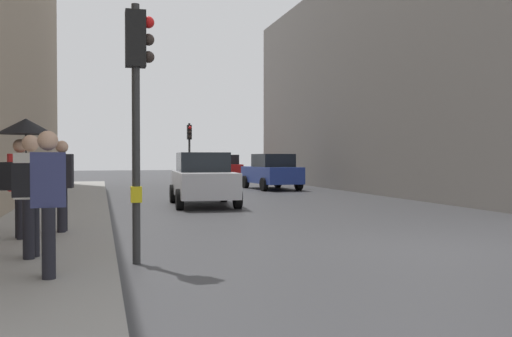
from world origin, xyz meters
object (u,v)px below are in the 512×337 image
object	(u,v)px
car_blue_van	(272,172)
car_silver_hatchback	(203,179)
pedestrian_with_black_backpack	(28,188)
traffic_light_near_left	(137,85)
pedestrian_with_umbrella	(24,144)
pedestrian_in_dark_coat	(62,182)
pedestrian_with_grey_backpack	(44,194)
traffic_light_far_median	(189,142)
car_red_sedan	(224,168)

from	to	relation	value
car_blue_van	car_silver_hatchback	bearing A→B (deg)	-121.07
car_blue_van	pedestrian_with_black_backpack	world-z (taller)	pedestrian_with_black_backpack
pedestrian_with_black_backpack	traffic_light_near_left	bearing A→B (deg)	-0.94
pedestrian_with_umbrella	pedestrian_with_black_backpack	distance (m)	2.21
traffic_light_near_left	pedestrian_with_umbrella	distance (m)	2.93
pedestrian_in_dark_coat	pedestrian_with_grey_backpack	bearing A→B (deg)	-89.10
traffic_light_near_left	car_silver_hatchback	world-z (taller)	traffic_light_near_left
pedestrian_with_black_backpack	pedestrian_in_dark_coat	size ratio (longest dim) A/B	1.00
car_silver_hatchback	pedestrian_with_grey_backpack	xyz separation A→B (m)	(-3.94, -11.18, 0.29)
car_silver_hatchback	pedestrian_with_umbrella	xyz separation A→B (m)	(-4.60, -7.64, 0.96)
traffic_light_far_median	car_blue_van	world-z (taller)	traffic_light_far_median
car_silver_hatchback	car_red_sedan	world-z (taller)	same
car_blue_van	car_silver_hatchback	distance (m)	9.54
traffic_light_far_median	car_silver_hatchback	xyz separation A→B (m)	(-1.67, -13.74, -1.58)
pedestrian_with_umbrella	car_blue_van	bearing A→B (deg)	58.95
traffic_light_near_left	pedestrian_in_dark_coat	distance (m)	3.50
traffic_light_far_median	pedestrian_with_umbrella	xyz separation A→B (m)	(-6.27, -21.38, -0.62)
car_silver_hatchback	pedestrian_with_grey_backpack	world-z (taller)	pedestrian_with_grey_backpack
car_red_sedan	traffic_light_near_left	bearing A→B (deg)	-104.82
traffic_light_far_median	pedestrian_with_grey_backpack	world-z (taller)	traffic_light_far_median
pedestrian_with_umbrella	pedestrian_with_grey_backpack	world-z (taller)	pedestrian_with_umbrella
car_blue_van	car_red_sedan	bearing A→B (deg)	90.23
car_red_sedan	pedestrian_in_dark_coat	world-z (taller)	pedestrian_in_dark_coat
traffic_light_far_median	pedestrian_with_grey_backpack	distance (m)	25.57
car_blue_van	pedestrian_with_umbrella	size ratio (longest dim) A/B	2.02
traffic_light_near_left	pedestrian_with_grey_backpack	world-z (taller)	traffic_light_near_left
car_silver_hatchback	car_red_sedan	size ratio (longest dim) A/B	1.01
car_blue_van	pedestrian_in_dark_coat	distance (m)	17.50
car_blue_van	pedestrian_with_grey_backpack	size ratio (longest dim) A/B	2.44
pedestrian_with_grey_backpack	pedestrian_in_dark_coat	size ratio (longest dim) A/B	1.00
traffic_light_far_median	car_red_sedan	distance (m)	6.43
traffic_light_far_median	pedestrian_in_dark_coat	bearing A→B (deg)	-105.40
pedestrian_with_umbrella	traffic_light_near_left	bearing A→B (deg)	-48.79
car_blue_van	pedestrian_in_dark_coat	bearing A→B (deg)	-120.69
car_silver_hatchback	pedestrian_in_dark_coat	size ratio (longest dim) A/B	2.42
traffic_light_far_median	pedestrian_with_umbrella	bearing A→B (deg)	-106.34
car_silver_hatchback	pedestrian_with_umbrella	size ratio (longest dim) A/B	2.00
pedestrian_in_dark_coat	traffic_light_far_median	bearing A→B (deg)	74.60
car_silver_hatchback	pedestrian_in_dark_coat	bearing A→B (deg)	-120.23
car_silver_hatchback	pedestrian_with_umbrella	world-z (taller)	pedestrian_with_umbrella
car_silver_hatchback	pedestrian_with_black_backpack	distance (m)	10.64
traffic_light_far_median	car_blue_van	xyz separation A→B (m)	(3.25, -5.57, -1.58)
car_silver_hatchback	car_red_sedan	bearing A→B (deg)	75.66
pedestrian_with_black_backpack	pedestrian_with_grey_backpack	bearing A→B (deg)	-76.24
car_blue_van	pedestrian_with_black_backpack	bearing A→B (deg)	-117.26
pedestrian_with_grey_backpack	pedestrian_with_umbrella	bearing A→B (deg)	100.49
car_blue_van	car_silver_hatchback	xyz separation A→B (m)	(-4.92, -8.17, 0.00)
pedestrian_with_grey_backpack	pedestrian_in_dark_coat	xyz separation A→B (m)	(-0.07, 4.30, -0.03)
car_red_sedan	car_silver_hatchback	bearing A→B (deg)	-104.34
traffic_light_near_left	car_red_sedan	xyz separation A→B (m)	(7.63, 28.83, -1.81)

